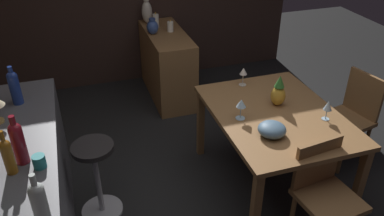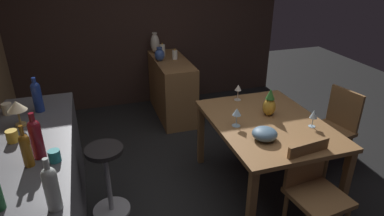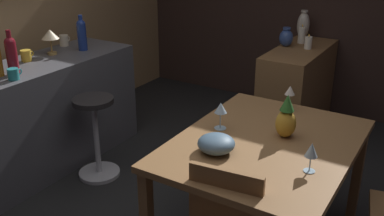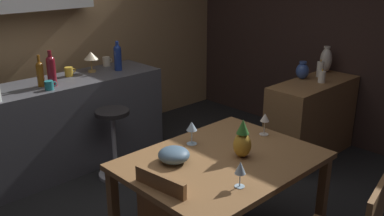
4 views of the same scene
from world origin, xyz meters
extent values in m
cube|color=olive|center=(0.06, -0.49, 0.72)|extent=(1.30, 0.98, 0.04)
cube|color=olive|center=(0.66, -0.05, 0.35)|extent=(0.06, 0.06, 0.70)
cube|color=olive|center=(0.66, -0.93, 0.35)|extent=(0.06, 0.06, 0.70)
cube|color=#4C4C51|center=(-0.11, 1.50, 0.45)|extent=(2.10, 0.60, 0.90)
cube|color=olive|center=(1.93, -0.05, 0.41)|extent=(1.10, 0.44, 0.82)
cube|color=olive|center=(-0.50, -0.52, 0.64)|extent=(0.07, 0.38, 0.39)
cylinder|color=#262323|center=(0.16, 0.98, 0.66)|extent=(0.32, 0.32, 0.04)
cylinder|color=silver|center=(0.16, 0.98, 0.33)|extent=(0.04, 0.04, 0.64)
cylinder|color=silver|center=(0.16, 0.98, 0.01)|extent=(0.34, 0.34, 0.03)
cylinder|color=silver|center=(0.60, -0.43, 0.74)|extent=(0.07, 0.07, 0.00)
cylinder|color=silver|center=(0.60, -0.43, 0.80)|extent=(0.01, 0.01, 0.11)
cone|color=silver|center=(0.60, -0.43, 0.88)|extent=(0.07, 0.07, 0.06)
cylinder|color=silver|center=(0.08, -0.17, 0.74)|extent=(0.08, 0.08, 0.00)
cylinder|color=silver|center=(0.08, -0.17, 0.80)|extent=(0.01, 0.01, 0.10)
cone|color=silver|center=(0.08, -0.17, 0.88)|extent=(0.08, 0.08, 0.07)
cylinder|color=silver|center=(-0.14, -0.81, 0.74)|extent=(0.06, 0.06, 0.00)
cylinder|color=silver|center=(-0.14, -0.81, 0.79)|extent=(0.01, 0.01, 0.08)
cone|color=silver|center=(-0.14, -0.81, 0.87)|extent=(0.07, 0.07, 0.08)
ellipsoid|color=gold|center=(0.18, -0.56, 0.82)|extent=(0.12, 0.12, 0.17)
cone|color=#2D6B28|center=(0.18, -0.56, 0.96)|extent=(0.09, 0.09, 0.10)
ellipsoid|color=slate|center=(-0.21, -0.30, 0.79)|extent=(0.21, 0.21, 0.10)
cylinder|color=navy|center=(0.57, 1.47, 1.01)|extent=(0.08, 0.08, 0.23)
sphere|color=navy|center=(0.57, 1.47, 1.13)|extent=(0.08, 0.08, 0.08)
cylinder|color=navy|center=(0.57, 1.47, 1.18)|extent=(0.03, 0.03, 0.06)
cylinder|color=maroon|center=(-0.19, 1.40, 1.02)|extent=(0.08, 0.08, 0.24)
sphere|color=maroon|center=(-0.19, 1.40, 1.14)|extent=(0.08, 0.08, 0.08)
cylinder|color=maroon|center=(-0.19, 1.40, 1.20)|extent=(0.03, 0.03, 0.07)
cylinder|color=beige|center=(0.59, 1.72, 0.95)|extent=(0.08, 0.08, 0.10)
torus|color=beige|center=(0.64, 1.72, 0.95)|extent=(0.05, 0.01, 0.05)
cylinder|color=gold|center=(0.08, 1.61, 0.95)|extent=(0.08, 0.08, 0.09)
torus|color=gold|center=(0.14, 1.61, 0.95)|extent=(0.05, 0.01, 0.05)
cylinder|color=teal|center=(-0.28, 1.30, 0.94)|extent=(0.08, 0.08, 0.08)
torus|color=teal|center=(-0.23, 1.30, 0.95)|extent=(0.05, 0.01, 0.05)
cylinder|color=#A58447|center=(0.33, 1.59, 0.91)|extent=(0.08, 0.08, 0.02)
cylinder|color=#A58447|center=(0.33, 1.59, 0.98)|extent=(0.02, 0.02, 0.12)
cone|color=beige|center=(0.33, 1.59, 1.07)|extent=(0.15, 0.15, 0.08)
cylinder|color=white|center=(1.96, -0.11, 0.88)|extent=(0.07, 0.07, 0.12)
ellipsoid|color=yellow|center=(1.96, -0.11, 0.95)|extent=(0.01, 0.01, 0.03)
cylinder|color=white|center=(2.14, 0.01, 0.90)|extent=(0.07, 0.07, 0.16)
ellipsoid|color=yellow|center=(2.14, 0.01, 1.00)|extent=(0.01, 0.01, 0.03)
ellipsoid|color=beige|center=(2.35, 0.07, 0.96)|extent=(0.13, 0.13, 0.27)
cylinder|color=beige|center=(2.35, 0.07, 1.10)|extent=(0.07, 0.07, 0.02)
ellipsoid|color=#334C8C|center=(1.93, 0.10, 0.90)|extent=(0.13, 0.13, 0.17)
cylinder|color=#334C8C|center=(1.93, 0.10, 1.00)|extent=(0.07, 0.07, 0.02)
camera|label=1|loc=(-2.30, 1.00, 2.42)|focal=36.61mm
camera|label=2|loc=(-2.30, 1.00, 2.16)|focal=31.09mm
camera|label=3|loc=(-2.14, -1.34, 1.91)|focal=41.24mm
camera|label=4|loc=(-1.87, -2.22, 2.01)|focal=39.83mm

